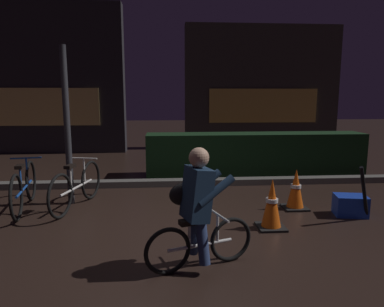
{
  "coord_description": "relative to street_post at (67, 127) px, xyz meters",
  "views": [
    {
      "loc": [
        -0.18,
        -4.42,
        1.75
      ],
      "look_at": [
        0.2,
        0.6,
        0.9
      ],
      "focal_mm": 32.69,
      "sensor_mm": 36.0,
      "label": 1
    }
  ],
  "objects": [
    {
      "name": "ground_plane",
      "position": [
        1.73,
        -1.2,
        -1.25
      ],
      "size": [
        40.0,
        40.0,
        0.0
      ],
      "primitive_type": "plane",
      "color": "black"
    },
    {
      "name": "sidewalk_curb",
      "position": [
        1.73,
        1.0,
        -1.19
      ],
      "size": [
        12.0,
        0.24,
        0.12
      ],
      "primitive_type": "cube",
      "color": "#56544F",
      "rests_on": "ground"
    },
    {
      "name": "hedge_row",
      "position": [
        3.53,
        1.9,
        -0.79
      ],
      "size": [
        4.8,
        0.7,
        0.91
      ],
      "primitive_type": "cube",
      "color": "black",
      "rests_on": "ground"
    },
    {
      "name": "storefront_left",
      "position": [
        -2.1,
        5.3,
        0.94
      ],
      "size": [
        4.82,
        0.54,
        4.41
      ],
      "color": "#262328",
      "rests_on": "ground"
    },
    {
      "name": "storefront_right",
      "position": [
        4.76,
        6.0,
        0.74
      ],
      "size": [
        5.11,
        0.54,
        3.99
      ],
      "color": "#383330",
      "rests_on": "ground"
    },
    {
      "name": "street_post",
      "position": [
        0.0,
        0.0,
        0.0
      ],
      "size": [
        0.1,
        0.1,
        2.5
      ],
      "primitive_type": "cylinder",
      "color": "#2D2D33",
      "rests_on": "ground"
    },
    {
      "name": "parked_bike_left_mid",
      "position": [
        -0.62,
        -0.27,
        -0.9
      ],
      "size": [
        0.46,
        1.66,
        0.77
      ],
      "rotation": [
        0.0,
        0.0,
        1.74
      ],
      "color": "black",
      "rests_on": "ground"
    },
    {
      "name": "parked_bike_center_left",
      "position": [
        0.16,
        -0.22,
        -0.91
      ],
      "size": [
        0.51,
        1.59,
        0.75
      ],
      "rotation": [
        0.0,
        0.0,
        1.33
      ],
      "color": "black",
      "rests_on": "ground"
    },
    {
      "name": "traffic_cone_near",
      "position": [
        2.93,
        -1.3,
        -0.93
      ],
      "size": [
        0.36,
        0.36,
        0.67
      ],
      "color": "black",
      "rests_on": "ground"
    },
    {
      "name": "traffic_cone_far",
      "position": [
        3.54,
        -0.54,
        -0.95
      ],
      "size": [
        0.36,
        0.36,
        0.62
      ],
      "color": "black",
      "rests_on": "ground"
    },
    {
      "name": "blue_crate",
      "position": [
        4.23,
        -0.9,
        -1.1
      ],
      "size": [
        0.49,
        0.4,
        0.3
      ],
      "primitive_type": "cube",
      "rotation": [
        0.0,
        0.0,
        -0.19
      ],
      "color": "#193DB7",
      "rests_on": "ground"
    },
    {
      "name": "cyclist",
      "position": [
        1.85,
        -2.28,
        -0.62
      ],
      "size": [
        1.14,
        0.5,
        1.25
      ],
      "rotation": [
        0.0,
        0.0,
        0.33
      ],
      "color": "black",
      "rests_on": "ground"
    },
    {
      "name": "closed_umbrella",
      "position": [
        4.28,
        -1.15,
        -0.85
      ],
      "size": [
        0.33,
        0.26,
        0.8
      ],
      "primitive_type": "cylinder",
      "rotation": [
        0.0,
        0.39,
        3.78
      ],
      "color": "black",
      "rests_on": "ground"
    }
  ]
}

